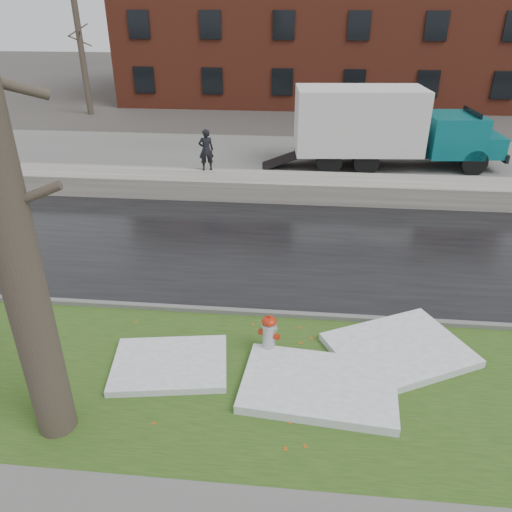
{
  "coord_description": "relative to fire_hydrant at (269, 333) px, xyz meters",
  "views": [
    {
      "loc": [
        1.39,
        -8.45,
        6.49
      ],
      "look_at": [
        0.34,
        2.04,
        1.0
      ],
      "focal_mm": 35.0,
      "sensor_mm": 36.0,
      "label": 1
    }
  ],
  "objects": [
    {
      "name": "bg_tree_left",
      "position": [
        -12.85,
        22.36,
        2.8
      ],
      "size": [
        1.4,
        1.62,
        6.5
      ],
      "color": "brown",
      "rests_on": "ground"
    },
    {
      "name": "snow_patch_near",
      "position": [
        2.63,
        0.26,
        -0.41
      ],
      "size": [
        3.23,
        2.97,
        0.16
      ],
      "primitive_type": "cube",
      "rotation": [
        0.0,
        0.0,
        0.47
      ],
      "color": "white",
      "rests_on": "verge"
    },
    {
      "name": "road",
      "position": [
        -0.85,
        4.86,
        -0.51
      ],
      "size": [
        60.0,
        7.0,
        0.03
      ],
      "primitive_type": "cube",
      "color": "black",
      "rests_on": "ground"
    },
    {
      "name": "curb",
      "position": [
        -0.85,
        1.36,
        -0.46
      ],
      "size": [
        60.0,
        0.15,
        0.14
      ],
      "primitive_type": "cube",
      "color": "slate",
      "rests_on": "ground"
    },
    {
      "name": "worker",
      "position": [
        -3.07,
        9.64,
        0.98
      ],
      "size": [
        0.64,
        0.52,
        1.52
      ],
      "primitive_type": "imported",
      "rotation": [
        0.0,
        0.0,
        3.47
      ],
      "color": "black",
      "rests_on": "snowbank"
    },
    {
      "name": "box_truck",
      "position": [
        3.72,
        13.04,
        1.21
      ],
      "size": [
        9.93,
        3.0,
        3.28
      ],
      "rotation": [
        0.0,
        0.0,
        0.09
      ],
      "color": "black",
      "rests_on": "ground"
    },
    {
      "name": "snow_patch_side",
      "position": [
        0.99,
        -0.97,
        -0.4
      ],
      "size": [
        2.95,
        2.04,
        0.18
      ],
      "primitive_type": "cube",
      "rotation": [
        0.0,
        0.0,
        -0.09
      ],
      "color": "white",
      "rests_on": "verge"
    },
    {
      "name": "snow_patch_far",
      "position": [
        -1.9,
        -0.63,
        -0.42
      ],
      "size": [
        2.42,
        1.92,
        0.14
      ],
      "primitive_type": "cube",
      "rotation": [
        0.0,
        0.0,
        0.16
      ],
      "color": "white",
      "rests_on": "verge"
    },
    {
      "name": "snowbank",
      "position": [
        -0.85,
        9.06,
        -0.15
      ],
      "size": [
        60.0,
        1.6,
        0.75
      ],
      "primitive_type": "cube",
      "color": "#A6A298",
      "rests_on": "ground"
    },
    {
      "name": "tree",
      "position": [
        -3.41,
        -2.28,
        3.4
      ],
      "size": [
        1.6,
        1.87,
        7.73
      ],
      "rotation": [
        0.0,
        0.0,
        -0.16
      ],
      "color": "brown",
      "rests_on": "verge"
    },
    {
      "name": "parking_lot",
      "position": [
        -0.85,
        13.36,
        -0.51
      ],
      "size": [
        60.0,
        9.0,
        0.03
      ],
      "primitive_type": "cube",
      "color": "slate",
      "rests_on": "ground"
    },
    {
      "name": "brick_building",
      "position": [
        1.15,
        30.36,
        4.47
      ],
      "size": [
        26.0,
        12.0,
        10.0
      ],
      "primitive_type": "cube",
      "color": "brown",
      "rests_on": "ground"
    },
    {
      "name": "bg_tree_center",
      "position": [
        -6.85,
        26.36,
        2.8
      ],
      "size": [
        1.4,
        1.62,
        6.5
      ],
      "color": "brown",
      "rests_on": "ground"
    },
    {
      "name": "verge",
      "position": [
        -0.85,
        -0.89,
        -0.51
      ],
      "size": [
        60.0,
        4.5,
        0.04
      ],
      "primitive_type": "cube",
      "color": "#254517",
      "rests_on": "ground"
    },
    {
      "name": "fire_hydrant",
      "position": [
        0.0,
        0.0,
        0.0
      ],
      "size": [
        0.45,
        0.43,
        0.92
      ],
      "rotation": [
        0.0,
        0.0,
        -0.41
      ],
      "color": "#AFB3B7",
      "rests_on": "verge"
    },
    {
      "name": "ground",
      "position": [
        -0.85,
        0.36,
        -0.53
      ],
      "size": [
        120.0,
        120.0,
        0.0
      ],
      "primitive_type": "plane",
      "color": "#47423D",
      "rests_on": "ground"
    }
  ]
}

